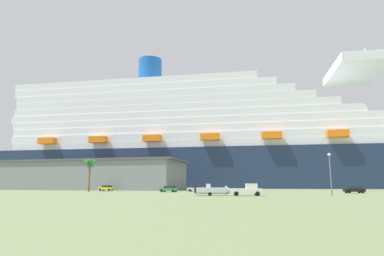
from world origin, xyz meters
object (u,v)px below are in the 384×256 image
at_px(palm_tree, 90,166).
at_px(parked_car_green_wagon, 169,189).
at_px(street_lamp, 330,168).
at_px(parked_car_yellow_taxi, 106,188).
at_px(parked_car_silver_sedan, 196,188).
at_px(parked_car_black_coupe, 354,189).
at_px(small_boat_on_trailer, 215,190).
at_px(pickup_truck, 247,190).
at_px(cruise_ship, 206,145).

relative_size(palm_tree, parked_car_green_wagon, 1.87).
height_order(street_lamp, parked_car_yellow_taxi, street_lamp).
distance_m(parked_car_silver_sedan, parked_car_black_coupe, 39.01).
distance_m(parked_car_green_wagon, parked_car_black_coupe, 43.95).
xyz_separation_m(small_boat_on_trailer, street_lamp, (20.46, 5.19, 4.09)).
height_order(street_lamp, parked_car_black_coupe, street_lamp).
xyz_separation_m(pickup_truck, parked_car_green_wagon, (-22.07, 19.04, -0.21)).
height_order(cruise_ship, parked_car_black_coupe, cruise_ship).
bearing_deg(parked_car_silver_sedan, parked_car_green_wagon, -123.40).
distance_m(palm_tree, street_lamp, 61.83).
bearing_deg(cruise_ship, street_lamp, -62.60).
bearing_deg(street_lamp, parked_car_silver_sedan, 144.29).
xyz_separation_m(parked_car_silver_sedan, parked_car_green_wagon, (-5.10, -7.74, 0.00)).
relative_size(cruise_ship, parked_car_yellow_taxi, 57.73).
bearing_deg(parked_car_green_wagon, pickup_truck, -40.79).
distance_m(palm_tree, parked_car_silver_sedan, 30.16).
xyz_separation_m(pickup_truck, street_lamp, (14.70, 4.01, 4.01)).
bearing_deg(palm_tree, street_lamp, -13.67).
relative_size(parked_car_yellow_taxi, parked_car_black_coupe, 0.97).
xyz_separation_m(pickup_truck, small_boat_on_trailer, (-5.76, -1.18, -0.08)).
bearing_deg(small_boat_on_trailer, parked_car_black_coupe, 40.32).
bearing_deg(pickup_truck, cruise_ship, 108.13).
bearing_deg(parked_car_green_wagon, street_lamp, -22.24).
relative_size(pickup_truck, parked_car_black_coupe, 1.27).
bearing_deg(palm_tree, parked_car_yellow_taxi, 89.71).
distance_m(cruise_ship, parked_car_silver_sedan, 65.27).
bearing_deg(street_lamp, cruise_ship, 117.40).
distance_m(pickup_truck, parked_car_silver_sedan, 31.70).
relative_size(small_boat_on_trailer, parked_car_green_wagon, 1.59).
bearing_deg(cruise_ship, parked_car_silver_sedan, -79.05).
bearing_deg(small_boat_on_trailer, palm_tree, 153.43).
height_order(pickup_truck, street_lamp, street_lamp).
bearing_deg(pickup_truck, parked_car_black_coupe, 45.54).
relative_size(parked_car_silver_sedan, parked_car_green_wagon, 0.98).
distance_m(pickup_truck, parked_car_yellow_taxi, 53.16).
xyz_separation_m(small_boat_on_trailer, parked_car_silver_sedan, (-11.21, 27.96, -0.13)).
bearing_deg(small_boat_on_trailer, street_lamp, 14.23).
relative_size(palm_tree, parked_car_yellow_taxi, 1.98).
relative_size(street_lamp, parked_car_green_wagon, 1.62).
height_order(parked_car_silver_sedan, parked_car_green_wagon, same).
bearing_deg(parked_car_green_wagon, parked_car_yellow_taxi, 159.32).
bearing_deg(parked_car_green_wagon, parked_car_black_coupe, 4.10).
xyz_separation_m(cruise_ship, parked_car_silver_sedan, (11.83, -61.16, -19.47)).
bearing_deg(parked_car_yellow_taxi, parked_car_black_coupe, -4.79).
xyz_separation_m(parked_car_silver_sedan, parked_car_black_coupe, (38.74, -4.59, -0.00)).
bearing_deg(small_boat_on_trailer, parked_car_green_wagon, 128.88).
distance_m(palm_tree, parked_car_yellow_taxi, 11.06).
distance_m(cruise_ship, palm_tree, 72.51).
bearing_deg(parked_car_silver_sedan, pickup_truck, -57.64).
distance_m(parked_car_yellow_taxi, parked_car_black_coupe, 67.31).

